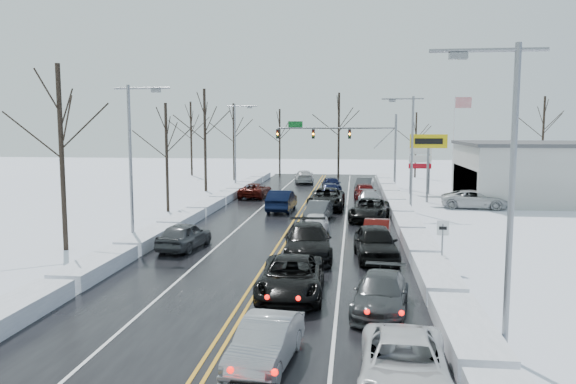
# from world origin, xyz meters

# --- Properties ---
(ground) EXTENTS (160.00, 160.00, 0.00)m
(ground) POSITION_xyz_m (0.00, 0.00, 0.00)
(ground) COLOR silver
(ground) RESTS_ON ground
(road_surface) EXTENTS (14.00, 84.00, 0.01)m
(road_surface) POSITION_xyz_m (0.00, 2.00, 0.01)
(road_surface) COLOR black
(road_surface) RESTS_ON ground
(snow_bank_left) EXTENTS (1.57, 72.00, 0.70)m
(snow_bank_left) POSITION_xyz_m (-7.60, 2.00, 0.00)
(snow_bank_left) COLOR white
(snow_bank_left) RESTS_ON ground
(snow_bank_right) EXTENTS (1.57, 72.00, 0.70)m
(snow_bank_right) POSITION_xyz_m (7.60, 2.00, 0.00)
(snow_bank_right) COLOR white
(snow_bank_right) RESTS_ON ground
(traffic_signal_mast) EXTENTS (13.28, 0.39, 8.00)m
(traffic_signal_mast) POSITION_xyz_m (3.45, 27.99, 5.48)
(traffic_signal_mast) COLOR slate
(traffic_signal_mast) RESTS_ON ground
(tires_plus_sign) EXTENTS (3.20, 0.34, 6.00)m
(tires_plus_sign) POSITION_xyz_m (10.50, 15.99, 4.99)
(tires_plus_sign) COLOR slate
(tires_plus_sign) RESTS_ON ground
(used_vehicles_sign) EXTENTS (2.20, 0.22, 4.65)m
(used_vehicles_sign) POSITION_xyz_m (10.50, 22.00, 3.32)
(used_vehicles_sign) COLOR slate
(used_vehicles_sign) RESTS_ON ground
(speed_limit_sign) EXTENTS (0.55, 0.09, 2.35)m
(speed_limit_sign) POSITION_xyz_m (8.20, -8.00, 1.63)
(speed_limit_sign) COLOR slate
(speed_limit_sign) RESTS_ON ground
(flagpole) EXTENTS (1.87, 1.20, 10.00)m
(flagpole) POSITION_xyz_m (15.17, 30.00, 5.93)
(flagpole) COLOR silver
(flagpole) RESTS_ON ground
(streetlight_se) EXTENTS (3.20, 0.25, 9.00)m
(streetlight_se) POSITION_xyz_m (8.30, -18.00, 5.31)
(streetlight_se) COLOR slate
(streetlight_se) RESTS_ON ground
(streetlight_ne) EXTENTS (3.20, 0.25, 9.00)m
(streetlight_ne) POSITION_xyz_m (8.30, 10.00, 5.31)
(streetlight_ne) COLOR slate
(streetlight_ne) RESTS_ON ground
(streetlight_sw) EXTENTS (3.20, 0.25, 9.00)m
(streetlight_sw) POSITION_xyz_m (-8.30, -4.00, 5.31)
(streetlight_sw) COLOR slate
(streetlight_sw) RESTS_ON ground
(streetlight_nw) EXTENTS (3.20, 0.25, 9.00)m
(streetlight_nw) POSITION_xyz_m (-8.30, 24.00, 5.31)
(streetlight_nw) COLOR slate
(streetlight_nw) RESTS_ON ground
(tree_left_b) EXTENTS (4.00, 4.00, 10.00)m
(tree_left_b) POSITION_xyz_m (-11.50, -6.00, 6.99)
(tree_left_b) COLOR #2D231C
(tree_left_b) RESTS_ON ground
(tree_left_c) EXTENTS (3.40, 3.40, 8.50)m
(tree_left_c) POSITION_xyz_m (-10.50, 8.00, 5.94)
(tree_left_c) COLOR #2D231C
(tree_left_c) RESTS_ON ground
(tree_left_d) EXTENTS (4.20, 4.20, 10.50)m
(tree_left_d) POSITION_xyz_m (-11.20, 22.00, 7.33)
(tree_left_d) COLOR #2D231C
(tree_left_d) RESTS_ON ground
(tree_left_e) EXTENTS (3.80, 3.80, 9.50)m
(tree_left_e) POSITION_xyz_m (-10.80, 34.00, 6.64)
(tree_left_e) COLOR #2D231C
(tree_left_e) RESTS_ON ground
(tree_far_a) EXTENTS (4.00, 4.00, 10.00)m
(tree_far_a) POSITION_xyz_m (-18.00, 40.00, 6.99)
(tree_far_a) COLOR #2D231C
(tree_far_a) RESTS_ON ground
(tree_far_b) EXTENTS (3.60, 3.60, 9.00)m
(tree_far_b) POSITION_xyz_m (-6.00, 41.00, 6.29)
(tree_far_b) COLOR #2D231C
(tree_far_b) RESTS_ON ground
(tree_far_c) EXTENTS (4.40, 4.40, 11.00)m
(tree_far_c) POSITION_xyz_m (2.00, 39.00, 7.68)
(tree_far_c) COLOR #2D231C
(tree_far_c) RESTS_ON ground
(tree_far_d) EXTENTS (3.40, 3.40, 8.50)m
(tree_far_d) POSITION_xyz_m (12.00, 40.50, 5.94)
(tree_far_d) COLOR #2D231C
(tree_far_d) RESTS_ON ground
(tree_far_e) EXTENTS (4.20, 4.20, 10.50)m
(tree_far_e) POSITION_xyz_m (28.00, 41.00, 7.33)
(tree_far_e) COLOR #2D231C
(tree_far_e) RESTS_ON ground
(queued_car_1) EXTENTS (1.87, 4.17, 1.33)m
(queued_car_1) POSITION_xyz_m (1.66, -19.37, 0.00)
(queued_car_1) COLOR #9A9CA1
(queued_car_1) RESTS_ON ground
(queued_car_2) EXTENTS (2.67, 5.51, 1.51)m
(queued_car_2) POSITION_xyz_m (1.64, -12.79, 0.00)
(queued_car_2) COLOR black
(queued_car_2) RESTS_ON ground
(queued_car_3) EXTENTS (2.89, 6.03, 1.69)m
(queued_car_3) POSITION_xyz_m (1.75, -6.20, 0.00)
(queued_car_3) COLOR black
(queued_car_3) RESTS_ON ground
(queued_car_4) EXTENTS (1.65, 3.95, 1.34)m
(queued_car_4) POSITION_xyz_m (1.71, -0.29, 0.00)
(queued_car_4) COLOR white
(queued_car_4) RESTS_ON ground
(queued_car_5) EXTENTS (1.96, 4.31, 1.37)m
(queued_car_5) POSITION_xyz_m (1.55, 5.28, 0.00)
(queued_car_5) COLOR #47494C
(queued_car_5) RESTS_ON ground
(queued_car_6) EXTENTS (2.93, 6.16, 1.70)m
(queued_car_6) POSITION_xyz_m (1.85, 10.91, 0.00)
(queued_car_6) COLOR black
(queued_car_6) RESTS_ON ground
(queued_car_7) EXTENTS (2.37, 4.82, 1.35)m
(queued_car_7) POSITION_xyz_m (1.91, 17.72, 0.00)
(queued_car_7) COLOR black
(queued_car_7) RESTS_ON ground
(queued_car_8) EXTENTS (2.36, 4.62, 1.51)m
(queued_car_8) POSITION_xyz_m (1.76, 23.31, 0.00)
(queued_car_8) COLOR black
(queued_car_8) RESTS_ON ground
(queued_car_11) EXTENTS (2.46, 4.85, 1.35)m
(queued_car_11) POSITION_xyz_m (5.09, -14.33, 0.00)
(queued_car_11) COLOR #393C3E
(queued_car_11) RESTS_ON ground
(queued_car_12) EXTENTS (2.42, 5.16, 1.71)m
(queued_car_12) POSITION_xyz_m (5.20, -6.17, 0.00)
(queued_car_12) COLOR black
(queued_car_12) RESTS_ON ground
(queued_car_13) EXTENTS (1.82, 4.25, 1.36)m
(queued_car_13) POSITION_xyz_m (5.39, -2.34, 0.00)
(queued_car_13) COLOR #4B0D0A
(queued_car_13) RESTS_ON ground
(queued_car_14) EXTENTS (3.26, 5.86, 1.55)m
(queued_car_14) POSITION_xyz_m (5.20, 5.80, 0.00)
(queued_car_14) COLOR black
(queued_car_14) RESTS_ON ground
(queued_car_15) EXTENTS (1.87, 4.59, 1.33)m
(queued_car_15) POSITION_xyz_m (5.35, 12.39, 0.00)
(queued_car_15) COLOR #A0A3A8
(queued_car_15) RESTS_ON ground
(queued_car_16) EXTENTS (2.19, 4.79, 1.59)m
(queued_car_16) POSITION_xyz_m (5.07, 16.36, 0.00)
(queued_car_16) COLOR #49090A
(queued_car_16) RESTS_ON ground
(queued_car_17) EXTENTS (2.14, 4.64, 1.47)m
(queued_car_17) POSITION_xyz_m (5.12, 23.05, 0.00)
(queued_car_17) COLOR #414446
(queued_car_17) RESTS_ON ground
(oncoming_car_0) EXTENTS (1.97, 5.20, 1.69)m
(oncoming_car_0) POSITION_xyz_m (-1.63, 9.43, 0.00)
(oncoming_car_0) COLOR black
(oncoming_car_0) RESTS_ON ground
(oncoming_car_1) EXTENTS (2.73, 5.17, 1.39)m
(oncoming_car_1) POSITION_xyz_m (-5.20, 17.47, 0.00)
(oncoming_car_1) COLOR #460E09
(oncoming_car_1) RESTS_ON ground
(oncoming_car_2) EXTENTS (2.82, 5.50, 1.53)m
(oncoming_car_2) POSITION_xyz_m (-1.82, 31.41, 0.00)
(oncoming_car_2) COLOR silver
(oncoming_car_2) RESTS_ON ground
(oncoming_car_3) EXTENTS (2.33, 4.59, 1.50)m
(oncoming_car_3) POSITION_xyz_m (-5.15, -5.00, 0.00)
(oncoming_car_3) COLOR #414346
(oncoming_car_3) RESTS_ON ground
(parked_car_0) EXTENTS (5.65, 3.17, 1.49)m
(parked_car_0) POSITION_xyz_m (13.94, 12.66, 0.00)
(parked_car_0) COLOR silver
(parked_car_0) RESTS_ON ground
(parked_car_1) EXTENTS (2.18, 4.76, 1.35)m
(parked_car_1) POSITION_xyz_m (16.87, 15.06, 0.00)
(parked_car_1) COLOR #46494B
(parked_car_1) RESTS_ON ground
(parked_car_2) EXTENTS (1.82, 4.45, 1.51)m
(parked_car_2) POSITION_xyz_m (15.09, 21.35, 0.00)
(parked_car_2) COLOR black
(parked_car_2) RESTS_ON ground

